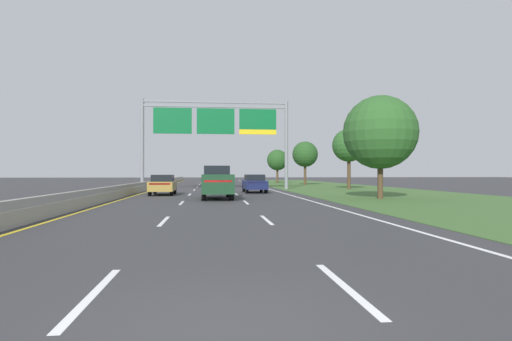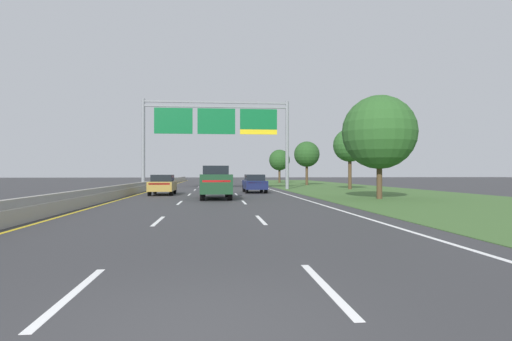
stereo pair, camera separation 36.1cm
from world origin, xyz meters
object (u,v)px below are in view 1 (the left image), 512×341
(car_gold_left_lane_sedan, at_px, (163,184))
(car_black_centre_lane_suv, at_px, (211,177))
(car_blue_centre_lane_sedan, at_px, (213,180))
(overhead_sign_gantry, at_px, (216,126))
(roadside_tree_distant, at_px, (277,160))
(roadside_tree_mid, at_px, (349,146))
(car_navy_right_lane_sedan, at_px, (254,183))
(pickup_truck_darkgreen, at_px, (217,183))
(roadside_tree_near, at_px, (380,132))
(roadside_tree_far, at_px, (305,154))

(car_gold_left_lane_sedan, relative_size, car_black_centre_lane_suv, 0.93)
(car_blue_centre_lane_sedan, bearing_deg, overhead_sign_gantry, -176.83)
(car_gold_left_lane_sedan, bearing_deg, overhead_sign_gantry, -23.96)
(roadside_tree_distant, bearing_deg, roadside_tree_mid, -83.79)
(car_black_centre_lane_suv, height_order, car_navy_right_lane_sedan, car_black_centre_lane_suv)
(car_blue_centre_lane_sedan, xyz_separation_m, car_navy_right_lane_sedan, (3.49, -14.33, 0.00))
(pickup_truck_darkgreen, xyz_separation_m, roadside_tree_near, (10.66, -1.52, 3.30))
(car_blue_centre_lane_sedan, xyz_separation_m, roadside_tree_distant, (10.91, 19.37, 3.03))
(pickup_truck_darkgreen, height_order, car_navy_right_lane_sedan, pickup_truck_darkgreen)
(car_gold_left_lane_sedan, bearing_deg, car_navy_right_lane_sedan, -69.38)
(pickup_truck_darkgreen, height_order, car_blue_centre_lane_sedan, pickup_truck_darkgreen)
(car_black_centre_lane_suv, distance_m, roadside_tree_near, 35.23)
(car_gold_left_lane_sedan, height_order, roadside_tree_near, roadside_tree_near)
(car_black_centre_lane_suv, bearing_deg, car_gold_left_lane_sedan, 173.00)
(car_black_centre_lane_suv, xyz_separation_m, roadside_tree_distant, (11.19, 10.10, 2.75))
(roadside_tree_far, bearing_deg, overhead_sign_gantry, -131.34)
(car_blue_centre_lane_sedan, distance_m, car_black_centre_lane_suv, 9.27)
(car_blue_centre_lane_sedan, height_order, roadside_tree_mid, roadside_tree_mid)
(car_black_centre_lane_suv, xyz_separation_m, roadside_tree_far, (13.09, -2.50, 3.19))
(roadside_tree_near, xyz_separation_m, roadside_tree_distant, (0.13, 43.39, -0.53))
(car_black_centre_lane_suv, height_order, roadside_tree_far, roadside_tree_far)
(overhead_sign_gantry, xyz_separation_m, roadside_tree_distant, (10.71, 26.94, -2.70))
(car_black_centre_lane_suv, relative_size, roadside_tree_far, 0.78)
(roadside_tree_near, bearing_deg, roadside_tree_far, 86.23)
(roadside_tree_near, relative_size, roadside_tree_far, 1.12)
(overhead_sign_gantry, distance_m, pickup_truck_darkgreen, 15.90)
(roadside_tree_near, height_order, roadside_tree_far, roadside_tree_near)
(car_blue_centre_lane_sedan, xyz_separation_m, car_black_centre_lane_suv, (-0.28, 9.27, 0.28))
(pickup_truck_darkgreen, xyz_separation_m, car_black_centre_lane_suv, (-0.40, 31.76, 0.02))
(roadside_tree_near, bearing_deg, car_blue_centre_lane_sedan, 114.18)
(roadside_tree_mid, bearing_deg, overhead_sign_gantry, 176.18)
(roadside_tree_far, bearing_deg, roadside_tree_mid, -85.76)
(car_blue_centre_lane_sedan, height_order, car_black_centre_lane_suv, car_black_centre_lane_suv)
(roadside_tree_mid, bearing_deg, roadside_tree_distant, 96.21)
(car_gold_left_lane_sedan, height_order, roadside_tree_mid, roadside_tree_mid)
(car_blue_centre_lane_sedan, relative_size, car_navy_right_lane_sedan, 1.01)
(car_gold_left_lane_sedan, distance_m, roadside_tree_distant, 39.62)
(car_navy_right_lane_sedan, bearing_deg, car_blue_centre_lane_sedan, 12.98)
(pickup_truck_darkgreen, xyz_separation_m, roadside_tree_mid, (13.82, 14.01, 3.47))
(car_navy_right_lane_sedan, relative_size, roadside_tree_far, 0.73)
(overhead_sign_gantry, relative_size, car_navy_right_lane_sedan, 3.41)
(car_gold_left_lane_sedan, bearing_deg, roadside_tree_mid, -64.46)
(roadside_tree_near, xyz_separation_m, roadside_tree_mid, (3.16, 15.53, 0.17))
(pickup_truck_darkgreen, bearing_deg, roadside_tree_mid, -45.33)
(roadside_tree_far, bearing_deg, roadside_tree_distant, 98.58)
(car_gold_left_lane_sedan, height_order, roadside_tree_distant, roadside_tree_distant)
(car_blue_centre_lane_sedan, relative_size, roadside_tree_far, 0.73)
(pickup_truck_darkgreen, xyz_separation_m, car_navy_right_lane_sedan, (3.37, 8.17, -0.26))
(car_navy_right_lane_sedan, height_order, roadside_tree_mid, roadside_tree_mid)
(pickup_truck_darkgreen, relative_size, roadside_tree_far, 0.89)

